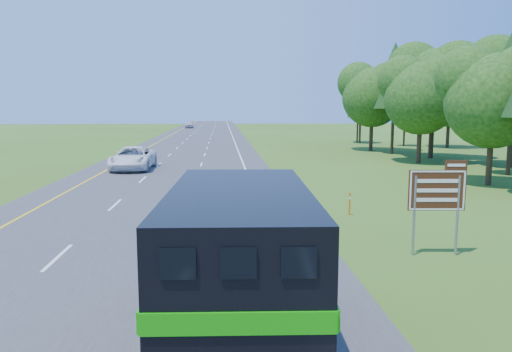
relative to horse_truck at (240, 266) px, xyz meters
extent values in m
cube|color=#38383A|center=(-3.94, 46.05, -1.88)|extent=(15.00, 260.00, 0.04)
cube|color=yellow|center=(-9.44, 46.05, -1.86)|extent=(0.15, 260.00, 0.01)
cube|color=white|center=(1.56, 46.05, -1.86)|extent=(0.15, 260.00, 0.01)
cylinder|color=black|center=(-0.89, 3.22, -1.32)|extent=(0.39, 1.09, 1.07)
cylinder|color=black|center=(1.16, 3.13, -1.32)|extent=(0.39, 1.09, 1.07)
cube|color=black|center=(0.00, 0.05, -1.21)|extent=(2.67, 7.91, 0.27)
cube|color=black|center=(0.13, 3.08, -0.14)|extent=(2.47, 1.86, 1.86)
cube|color=black|center=(0.17, 3.98, 0.35)|extent=(2.15, 0.15, 0.59)
cube|color=black|center=(-0.03, -0.63, 0.27)|extent=(2.68, 5.76, 2.69)
cube|color=#119A08|center=(-0.15, -3.48, 0.41)|extent=(2.44, 0.14, 0.29)
cube|color=#119A08|center=(-1.27, -0.58, 0.41)|extent=(0.28, 5.66, 0.29)
cube|color=#119A08|center=(1.21, -0.68, 0.41)|extent=(0.28, 5.66, 0.29)
cube|color=black|center=(-0.88, -3.45, 1.18)|extent=(0.44, 0.06, 0.39)
cube|color=black|center=(-0.15, -3.48, 1.18)|extent=(0.44, 0.06, 0.39)
cube|color=black|center=(0.59, -3.51, 1.18)|extent=(0.44, 0.06, 0.39)
imported|color=white|center=(-7.41, 30.92, -0.95)|extent=(3.09, 6.56, 1.81)
imported|color=silver|center=(-8.11, 112.73, -1.02)|extent=(2.13, 5.00, 1.68)
cylinder|color=gray|center=(6.07, 6.62, -0.54)|extent=(0.09, 0.09, 2.72)
cylinder|color=gray|center=(7.52, 6.51, -0.54)|extent=(0.09, 0.09, 2.72)
cube|color=#441E0E|center=(6.80, 6.57, 0.32)|extent=(1.90, 0.19, 1.36)
cube|color=#441E0E|center=(7.38, 6.52, 1.17)|extent=(0.73, 0.11, 0.33)
cube|color=white|center=(6.79, 6.53, 0.32)|extent=(1.81, 0.14, 1.31)
cube|color=#DA5B0B|center=(5.55, 12.99, -1.38)|extent=(0.08, 0.04, 1.05)
cube|color=white|center=(5.55, 12.99, -1.09)|extent=(0.09, 0.05, 0.11)
camera|label=1|loc=(-0.34, -9.31, 3.05)|focal=35.00mm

